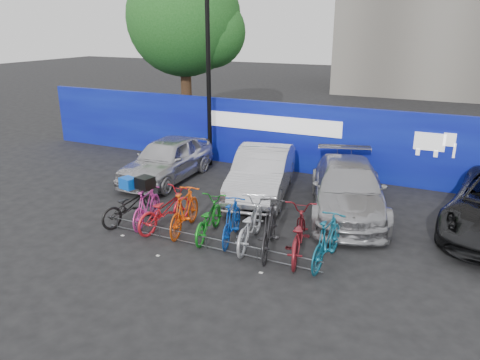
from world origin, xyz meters
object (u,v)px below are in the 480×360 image
Objects in this scene: bike_6 at (250,224)px; bike_7 at (269,228)px; car_0 at (167,159)px; tree at (189,21)px; bike_1 at (147,206)px; lamppost at (209,75)px; bike_2 at (165,210)px; bike_3 at (184,211)px; car_2 at (348,188)px; bike_0 at (130,205)px; bike_5 at (232,221)px; bike_9 at (327,240)px; bike_4 at (208,219)px; bike_rack at (206,242)px; car_1 at (262,173)px; bike_8 at (298,234)px.

bike_7 reaches higher than bike_6.
car_0 is at bearing -47.60° from bike_7.
tree is 1.87× the size of car_0.
tree is 12.04m from bike_1.
lamppost is 3.05× the size of bike_7.
bike_3 is (0.57, 0.03, 0.06)m from bike_2.
car_2 reaches higher than bike_3.
bike_0 is at bearing -1.15° from bike_1.
bike_7 is at bearing -50.35° from lamppost.
bike_5 is 0.86× the size of bike_7.
bike_6 is at bearing -0.59° from bike_9.
bike_4 is at bearing -61.51° from lamppost.
car_0 is at bearing -76.10° from bike_1.
car_0 is 2.26× the size of bike_3.
bike_5 is at bearing 169.50° from bike_1.
bike_rack is at bearing 46.87° from bike_5.
bike_1 is at bearing -155.85° from bike_0.
lamppost is at bearing 131.11° from car_1.
bike_0 is (1.12, -3.41, -0.24)m from car_0.
bike_rack is 3.88m from car_1.
car_1 is 2.19× the size of bike_6.
bike_3 is at bearing -10.47° from bike_4.
car_1 is 4.09m from bike_0.
bike_9 is (9.49, -10.17, -4.52)m from tree.
bike_9 is at bearing 10.12° from bike_rack.
bike_9 is (2.92, -3.35, -0.17)m from car_1.
bike_7 is (4.59, -5.54, -2.67)m from lamppost.
bike_0 is 0.97× the size of bike_3.
lamppost is 7.02m from bike_5.
car_0 is 3.45m from car_1.
car_1 is 2.65× the size of bike_1.
lamppost is 3.56× the size of bike_5.
bike_8 is (-0.39, -3.04, -0.15)m from car_2.
bike_2 is at bearing -6.89° from bike_3.
bike_7 reaches higher than bike_9.
car_0 reaches higher than bike_0.
car_2 is at bearing -136.86° from bike_5.
tree is 3.90× the size of bike_6.
bike_2 is 1.25m from bike_4.
bike_1 is 0.90× the size of bike_9.
bike_rack is at bearing -61.93° from lamppost.
tree is at bearing -64.76° from bike_7.
lamppost is at bearing 140.23° from car_2.
bike_3 is (-0.73, -3.24, -0.17)m from car_1.
bike_2 is at bearing -8.99° from bike_4.
bike_6 is (2.34, 0.05, 0.03)m from bike_2.
tree is 12.27m from bike_2.
bike_5 is (1.30, 0.02, -0.04)m from bike_3.
bike_4 is 0.98× the size of bike_9.
bike_2 is 0.95× the size of bike_7.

